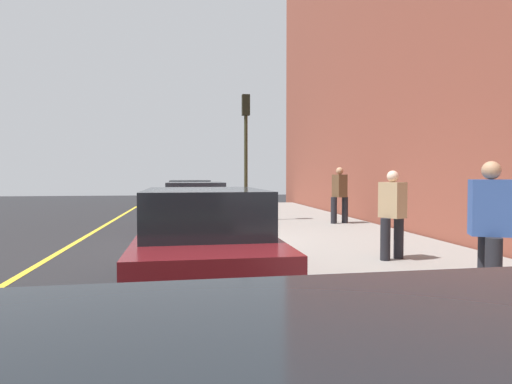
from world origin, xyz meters
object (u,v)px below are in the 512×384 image
(parked_car_silver, at_px, (190,198))
(pedestrian_tan_coat, at_px, (392,212))
(parked_car_maroon, at_px, (203,241))
(traffic_light_pole, at_px, (246,136))
(parked_car_red, at_px, (195,208))
(pedestrian_brown_coat, at_px, (340,193))
(pedestrian_blue_coat, at_px, (490,227))

(parked_car_silver, bearing_deg, pedestrian_tan_coat, -161.53)
(parked_car_maroon, distance_m, traffic_light_pole, 9.14)
(parked_car_red, height_order, pedestrian_brown_coat, pedestrian_brown_coat)
(parked_car_silver, bearing_deg, traffic_light_pole, -152.51)
(pedestrian_blue_coat, bearing_deg, parked_car_silver, 14.75)
(parked_car_red, distance_m, traffic_light_pole, 3.47)
(parked_car_red, xyz_separation_m, pedestrian_blue_coat, (-8.24, -3.48, 0.31))
(pedestrian_brown_coat, distance_m, pedestrian_blue_coat, 8.95)
(parked_car_maroon, height_order, traffic_light_pole, traffic_light_pole)
(parked_car_maroon, distance_m, parked_car_silver, 12.33)
(pedestrian_brown_coat, bearing_deg, pedestrian_blue_coat, 172.45)
(parked_car_red, distance_m, parked_car_silver, 5.56)
(parked_car_silver, relative_size, pedestrian_brown_coat, 2.50)
(parked_car_maroon, bearing_deg, traffic_light_pole, -11.27)
(pedestrian_brown_coat, xyz_separation_m, traffic_light_pole, (1.28, 2.91, 1.94))
(parked_car_red, relative_size, traffic_light_pole, 1.07)
(parked_car_silver, xyz_separation_m, pedestrian_blue_coat, (-13.80, -3.63, 0.31))
(pedestrian_brown_coat, bearing_deg, pedestrian_tan_coat, 169.60)
(parked_car_silver, height_order, pedestrian_brown_coat, pedestrian_brown_coat)
(parked_car_red, height_order, parked_car_silver, same)
(pedestrian_brown_coat, relative_size, pedestrian_tan_coat, 1.11)
(parked_car_silver, bearing_deg, parked_car_maroon, -179.20)
(parked_car_red, height_order, traffic_light_pole, traffic_light_pole)
(parked_car_maroon, distance_m, pedestrian_tan_coat, 3.75)
(parked_car_maroon, height_order, parked_car_silver, same)
(parked_car_silver, xyz_separation_m, pedestrian_brown_coat, (-4.93, -4.81, 0.36))
(parked_car_maroon, bearing_deg, pedestrian_tan_coat, -69.89)
(pedestrian_brown_coat, bearing_deg, parked_car_maroon, 147.92)
(parked_car_silver, distance_m, pedestrian_blue_coat, 14.27)
(pedestrian_brown_coat, xyz_separation_m, pedestrian_tan_coat, (-6.11, 1.12, -0.09))
(parked_car_red, bearing_deg, pedestrian_brown_coat, -82.27)
(parked_car_red, distance_m, pedestrian_tan_coat, 6.52)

